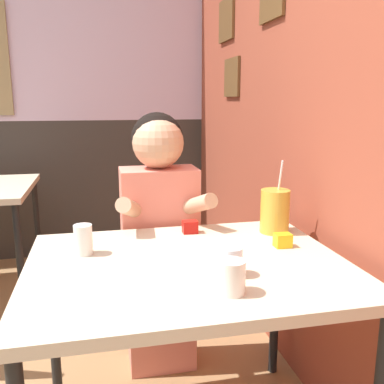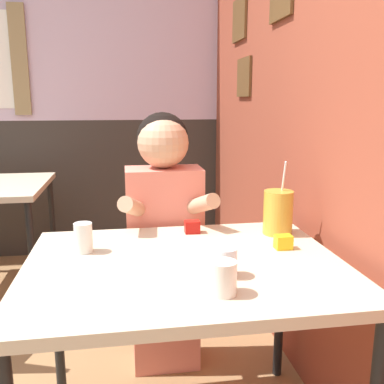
# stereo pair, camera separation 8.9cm
# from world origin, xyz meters

# --- Properties ---
(brick_wall_right) EXTENTS (0.08, 4.52, 2.70)m
(brick_wall_right) POSITION_xyz_m (1.41, 1.26, 1.35)
(brick_wall_right) COLOR brown
(brick_wall_right) RESTS_ON ground_plane
(back_wall) EXTENTS (5.76, 0.09, 2.70)m
(back_wall) POSITION_xyz_m (-0.01, 2.55, 1.36)
(back_wall) COLOR silver
(back_wall) RESTS_ON ground_plane
(main_table) EXTENTS (1.05, 0.82, 0.73)m
(main_table) POSITION_xyz_m (0.80, 0.32, 0.66)
(main_table) COLOR beige
(main_table) RESTS_ON ground_plane
(person_seated) EXTENTS (0.42, 0.42, 1.20)m
(person_seated) POSITION_xyz_m (0.78, 0.87, 0.66)
(person_seated) COLOR #EA7F6B
(person_seated) RESTS_ON ground_plane
(cocktail_pitcher) EXTENTS (0.12, 0.12, 0.29)m
(cocktail_pitcher) POSITION_xyz_m (1.21, 0.57, 0.82)
(cocktail_pitcher) COLOR gold
(cocktail_pitcher) RESTS_ON main_table
(glass_near_pitcher) EXTENTS (0.07, 0.07, 0.09)m
(glass_near_pitcher) POSITION_xyz_m (0.90, 0.19, 0.77)
(glass_near_pitcher) COLOR silver
(glass_near_pitcher) RESTS_ON main_table
(glass_center) EXTENTS (0.06, 0.06, 0.11)m
(glass_center) POSITION_xyz_m (0.46, 0.47, 0.78)
(glass_center) COLOR silver
(glass_center) RESTS_ON main_table
(glass_far_side) EXTENTS (0.08, 0.08, 0.10)m
(glass_far_side) POSITION_xyz_m (0.86, 0.07, 0.78)
(glass_far_side) COLOR silver
(glass_far_side) RESTS_ON main_table
(condiment_ketchup) EXTENTS (0.06, 0.04, 0.05)m
(condiment_ketchup) POSITION_xyz_m (0.87, 0.63, 0.75)
(condiment_ketchup) COLOR #B7140F
(condiment_ketchup) RESTS_ON main_table
(condiment_mustard) EXTENTS (0.06, 0.04, 0.05)m
(condiment_mustard) POSITION_xyz_m (1.16, 0.39, 0.75)
(condiment_mustard) COLOR yellow
(condiment_mustard) RESTS_ON main_table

